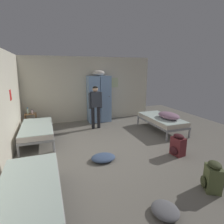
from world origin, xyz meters
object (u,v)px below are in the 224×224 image
Objects in this scene: bed_left_front at (29,190)px; clothes_pile_grey at (165,210)px; bed_right at (161,120)px; bed_left_rear at (37,129)px; water_bottle at (28,111)px; person_traveler at (96,103)px; bedding_heap at (169,115)px; lotion_bottle at (32,112)px; locker_bank at (99,98)px; backpack_olive at (212,177)px; backpack_maroon at (178,145)px; clothes_pile_denim at (103,158)px; shelf_unit at (31,120)px.

bed_left_front reaches higher than clothes_pile_grey.
bed_left_front is 1.00× the size of bed_right.
bed_left_rear is 8.58× the size of water_bottle.
bed_left_front is 4.31m from water_bottle.
bed_left_front is at bearing -118.85° from person_traveler.
bedding_heap is 2.56m from person_traveler.
lotion_bottle reaches higher than bed_left_front.
locker_bank is 3.76× the size of backpack_olive.
bed_left_front is (-2.33, -4.40, -0.59)m from locker_bank.
bed_right is at bearing -21.49° from water_bottle.
water_bottle is 0.16m from lotion_bottle.
water_bottle is (-2.66, -0.12, -0.30)m from locker_bank.
locker_bank is 2.60m from bed_right.
locker_bank is at bearing 105.82° from backpack_maroon.
bedding_heap is (0.10, -0.26, 0.21)m from bed_right.
water_bottle is (-2.29, 0.72, -0.25)m from person_traveler.
bed_left_rear is (-2.33, -1.44, -0.59)m from locker_bank.
backpack_maroon reaches higher than clothes_pile_grey.
clothes_pile_grey is (0.39, -1.89, -0.00)m from clothes_pile_denim.
backpack_olive is (-1.15, -2.83, -0.33)m from bedding_heap.
person_traveler reaches higher than clothes_pile_denim.
bed_right is at bearing -21.63° from shelf_unit.
backpack_olive is 0.95× the size of clothes_pile_denim.
bedding_heap is 2.94m from clothes_pile_denim.
locker_bank reaches higher than bed_right.
backpack_maroon is (0.34, 1.34, 0.00)m from backpack_olive.
bedding_heap is (1.84, -2.10, -0.38)m from locker_bank.
bedding_heap reaches higher than clothes_pile_grey.
bedding_heap is at bearing -48.89° from locker_bank.
person_traveler is (-2.20, 1.26, 0.33)m from bedding_heap.
locker_bank reaches higher than water_bottle.
bed_left_rear reaches higher than clothes_pile_grey.
clothes_pile_denim is at bearing -59.60° from water_bottle.
backpack_maroon is at bearing -43.46° from water_bottle.
locker_bank reaches higher than lotion_bottle.
clothes_pile_denim is (1.83, -3.12, -0.60)m from water_bottle.
locker_bank is at bearing 131.11° from bedding_heap.
bed_left_front is at bearing -90.00° from bed_left_rear.
bed_right is 1.24× the size of person_traveler.
water_bottle is at bearing 104.03° from bed_left_rear.
bed_left_front is 4.22× the size of clothes_pile_grey.
clothes_pile_grey is at bearing -66.12° from water_bottle.
lotion_bottle is at bearing 162.88° from person_traveler.
locker_bank is 12.32× the size of lotion_bottle.
locker_bank is at bearing 133.20° from bed_right.
backpack_olive is at bearing -48.38° from clothes_pile_denim.
lotion_bottle is 4.93m from backpack_maroon.
backpack_maroon is 1.22× the size of clothes_pile_grey.
lotion_bottle is (-0.18, 1.26, 0.26)m from bed_left_rear.
bed_left_rear is at bearing 147.12° from backpack_maroon.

